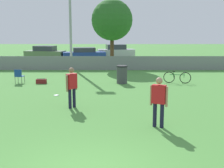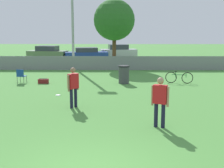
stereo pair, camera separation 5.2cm
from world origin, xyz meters
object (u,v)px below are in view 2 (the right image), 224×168
folding_chair_sideline (21,75)px  parked_car_olive (47,53)px  gear_bag_sideline (43,81)px  light_pole (72,7)px  frisbee_disc (58,95)px  bicycle_sideline (179,77)px  parked_car_blue (86,54)px  player_defender_red (73,84)px  parked_car_silver (118,51)px  player_thrower_red (160,99)px  tree_near_pole (114,20)px  trash_bin (124,74)px

folding_chair_sideline → parked_car_olive: parked_car_olive is taller
folding_chair_sideline → gear_bag_sideline: folding_chair_sideline is taller
light_pole → frisbee_disc: bearing=-86.6°
frisbee_disc → gear_bag_sideline: bearing=113.6°
frisbee_disc → folding_chair_sideline: size_ratio=0.29×
bicycle_sideline → parked_car_blue: (-6.86, 14.52, 0.27)m
player_defender_red → parked_car_silver: 22.95m
parked_car_olive → parked_car_silver: (7.59, 2.13, 0.01)m
player_defender_red → frisbee_disc: 2.80m
player_thrower_red → parked_car_blue: (-4.49, 23.01, -0.35)m
light_pole → parked_car_blue: size_ratio=1.81×
frisbee_disc → light_pole: bearing=93.4°
tree_near_pole → bicycle_sideline: tree_near_pole is taller
light_pole → player_defender_red: 13.90m
frisbee_disc → parked_car_blue: bearing=90.7°
folding_chair_sideline → parked_car_silver: 17.99m
frisbee_disc → bicycle_sideline: (6.65, 3.51, 0.34)m
player_thrower_red → trash_bin: player_thrower_red is taller
player_defender_red → gear_bag_sideline: size_ratio=2.85×
bicycle_sideline → parked_car_olive: size_ratio=0.37×
parked_car_olive → parked_car_blue: bearing=7.1°
light_pole → frisbee_disc: size_ratio=34.25×
player_thrower_red → bicycle_sideline: 8.83m
player_thrower_red → tree_near_pole: bearing=120.4°
player_thrower_red → gear_bag_sideline: (-5.76, 8.39, -0.84)m
player_defender_red → tree_near_pole: bearing=30.4°
gear_bag_sideline → parked_car_olive: size_ratio=0.13×
player_defender_red → trash_bin: bearing=16.3°
tree_near_pole → parked_car_silver: tree_near_pole is taller
tree_near_pole → parked_car_olive: tree_near_pole is taller
gear_bag_sideline → trash_bin: bearing=0.4°
tree_near_pole → folding_chair_sideline: (-5.57, -7.78, -3.44)m
frisbee_disc → parked_car_silver: 20.72m
player_thrower_red → player_defender_red: bearing=166.0°
player_thrower_red → parked_car_silver: 25.46m
tree_near_pole → gear_bag_sideline: (-4.23, -7.87, -3.79)m
gear_bag_sideline → light_pole: bearing=83.5°
bicycle_sideline → tree_near_pole: bearing=128.4°
player_defender_red → parked_car_olive: (-5.49, 20.72, -0.28)m
player_thrower_red → parked_car_blue: 23.44m
folding_chair_sideline → gear_bag_sideline: size_ratio=1.43×
trash_bin → folding_chair_sideline: bearing=179.5°
bicycle_sideline → light_pole: bearing=146.7°
bicycle_sideline → parked_car_silver: 17.30m
trash_bin → parked_car_olive: 16.78m
frisbee_disc → parked_car_blue: (-0.21, 18.04, 0.61)m
light_pole → parked_car_silver: size_ratio=1.96×
parked_car_blue → parked_car_silver: 4.18m
tree_near_pole → folding_chair_sideline: bearing=-125.6°
player_defender_red → gear_bag_sideline: player_defender_red is taller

